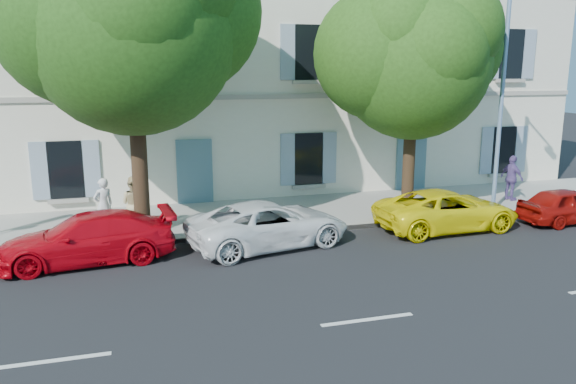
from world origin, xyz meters
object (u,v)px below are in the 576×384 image
object	(u,v)px
street_lamp	(505,90)
pedestrian_a	(104,205)
tree_right	(413,63)
pedestrian_c	(512,178)
pedestrian_b	(134,204)
car_white_coupe	(269,224)
car_red_coupe	(87,238)
car_red_hatchback	(568,205)
car_yellow_supercar	(447,210)
tree_left	(132,29)

from	to	relation	value
street_lamp	pedestrian_a	xyz separation A→B (m)	(-13.05, 1.07, -3.33)
tree_right	pedestrian_c	distance (m)	6.15
pedestrian_b	street_lamp	bearing A→B (deg)	-143.52
tree_right	street_lamp	distance (m)	3.22
car_white_coupe	pedestrian_a	size ratio (longest dim) A/B	2.83
car_red_coupe	pedestrian_b	size ratio (longest dim) A/B	2.64
tree_right	pedestrian_b	distance (m)	10.10
car_red_coupe	pedestrian_a	world-z (taller)	pedestrian_a
pedestrian_c	car_red_hatchback	bearing A→B (deg)	171.70
car_yellow_supercar	pedestrian_a	size ratio (longest dim) A/B	2.76
pedestrian_a	pedestrian_b	distance (m)	0.92
car_red_hatchback	pedestrian_a	bearing A→B (deg)	77.14
pedestrian_c	pedestrian_a	bearing A→B (deg)	79.39
car_yellow_supercar	street_lamp	bearing A→B (deg)	-69.19
car_red_hatchback	pedestrian_c	bearing A→B (deg)	0.09
tree_left	pedestrian_a	size ratio (longest dim) A/B	5.56
car_red_coupe	pedestrian_b	distance (m)	2.49
tree_right	pedestrian_b	bearing A→B (deg)	-179.68
tree_left	pedestrian_b	size ratio (longest dim) A/B	5.40
car_red_coupe	pedestrian_b	bearing A→B (deg)	144.47
street_lamp	car_red_hatchback	bearing A→B (deg)	-42.54
car_red_coupe	car_yellow_supercar	world-z (taller)	car_red_coupe
car_white_coupe	tree_right	xyz separation A→B (m)	(5.52, 2.16, 4.53)
car_yellow_supercar	tree_left	bearing A→B (deg)	77.79
street_lamp	tree_left	bearing A→B (deg)	177.90
car_white_coupe	pedestrian_b	world-z (taller)	pedestrian_b
car_red_hatchback	car_yellow_supercar	bearing A→B (deg)	82.06
tree_right	pedestrian_a	distance (m)	10.93
street_lamp	car_red_coupe	bearing A→B (deg)	-174.56
tree_left	street_lamp	xyz separation A→B (m)	(11.95, -0.44, -1.77)
street_lamp	pedestrian_b	world-z (taller)	street_lamp
tree_left	tree_right	xyz separation A→B (m)	(8.98, 0.46, -0.90)
car_yellow_supercar	pedestrian_b	distance (m)	9.73
car_red_coupe	tree_left	distance (m)	5.88
car_yellow_supercar	pedestrian_c	xyz separation A→B (m)	(4.18, 2.37, 0.36)
car_red_coupe	car_white_coupe	distance (m)	4.92
car_white_coupe	tree_left	world-z (taller)	tree_left
car_red_hatchback	pedestrian_a	world-z (taller)	pedestrian_a
car_yellow_supercar	street_lamp	xyz separation A→B (m)	(2.65, 1.15, 3.68)
car_red_hatchback	street_lamp	xyz separation A→B (m)	(-1.67, 1.53, 3.72)
street_lamp	pedestrian_c	bearing A→B (deg)	38.77
pedestrian_a	car_white_coupe	bearing A→B (deg)	126.00
car_red_coupe	tree_left	size ratio (longest dim) A/B	0.49
pedestrian_b	pedestrian_c	distance (m)	13.70
pedestrian_a	car_red_hatchback	bearing A→B (deg)	143.03
tree_right	tree_left	bearing A→B (deg)	-177.05
pedestrian_a	tree_right	bearing A→B (deg)	152.08
street_lamp	pedestrian_b	bearing A→B (deg)	176.01
pedestrian_a	pedestrian_c	distance (m)	14.58
street_lamp	pedestrian_a	size ratio (longest dim) A/B	4.43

